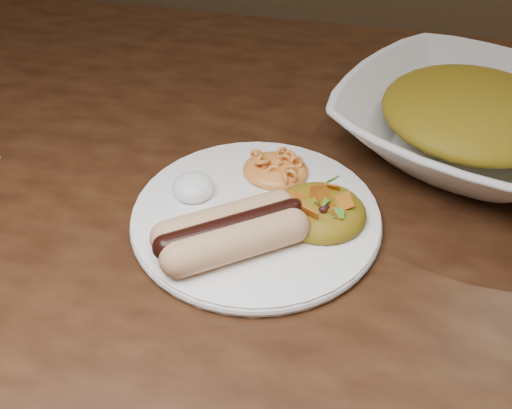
# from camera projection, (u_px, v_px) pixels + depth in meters

# --- Properties ---
(table) EXTENTS (1.60, 0.90, 0.75)m
(table) POSITION_uv_depth(u_px,v_px,m) (195.00, 232.00, 0.75)
(table) COLOR #3F2412
(table) RESTS_ON floor
(plate) EXTENTS (0.34, 0.34, 0.01)m
(plate) POSITION_uv_depth(u_px,v_px,m) (256.00, 217.00, 0.62)
(plate) COLOR white
(plate) RESTS_ON table
(hotdog) EXTENTS (0.12, 0.13, 0.03)m
(hotdog) POSITION_uv_depth(u_px,v_px,m) (231.00, 231.00, 0.57)
(hotdog) COLOR tan
(hotdog) RESTS_ON plate
(mac_and_cheese) EXTENTS (0.08, 0.08, 0.03)m
(mac_and_cheese) POSITION_uv_depth(u_px,v_px,m) (276.00, 163.00, 0.66)
(mac_and_cheese) COLOR orange
(mac_and_cheese) RESTS_ON plate
(sour_cream) EXTENTS (0.06, 0.06, 0.03)m
(sour_cream) POSITION_uv_depth(u_px,v_px,m) (193.00, 183.00, 0.63)
(sour_cream) COLOR white
(sour_cream) RESTS_ON plate
(taco_salad) EXTENTS (0.09, 0.09, 0.04)m
(taco_salad) POSITION_uv_depth(u_px,v_px,m) (321.00, 205.00, 0.60)
(taco_salad) COLOR #BC610A
(taco_salad) RESTS_ON plate
(serving_bowl) EXTENTS (0.40, 0.40, 0.07)m
(serving_bowl) POSITION_uv_depth(u_px,v_px,m) (470.00, 125.00, 0.70)
(serving_bowl) COLOR white
(serving_bowl) RESTS_ON table
(bowl_filling) EXTENTS (0.23, 0.23, 0.05)m
(bowl_filling) POSITION_uv_depth(u_px,v_px,m) (473.00, 115.00, 0.69)
(bowl_filling) COLOR #BC610A
(bowl_filling) RESTS_ON serving_bowl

